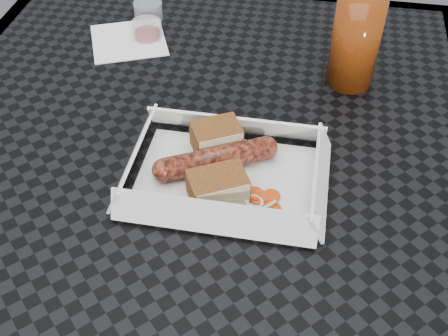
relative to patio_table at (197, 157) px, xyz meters
name	(u,v)px	position (x,y,z in m)	size (l,w,h in m)	color
patio_table	(197,157)	(0.00, 0.00, 0.00)	(0.80, 0.80, 0.74)	black
food_tray	(225,178)	(0.06, -0.11, 0.08)	(0.22, 0.15, 0.00)	white
bratwurst	(216,159)	(0.05, -0.10, 0.10)	(0.15, 0.09, 0.03)	maroon
bread_near	(216,138)	(0.04, -0.06, 0.10)	(0.06, 0.04, 0.04)	brown
bread_far	(218,186)	(0.06, -0.15, 0.10)	(0.07, 0.05, 0.04)	brown
veg_garnish	(261,202)	(0.11, -0.15, 0.08)	(0.03, 0.03, 0.00)	red
napkin	(129,40)	(-0.15, 0.18, 0.08)	(0.12, 0.12, 0.00)	white
condiment_cup_sauce	(147,30)	(-0.13, 0.19, 0.09)	(0.05, 0.05, 0.03)	maroon
condiment_cup_empty	(148,11)	(-0.14, 0.26, 0.09)	(0.05, 0.05, 0.03)	silver
drink_glass	(355,42)	(0.21, 0.13, 0.14)	(0.07, 0.07, 0.14)	#662708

